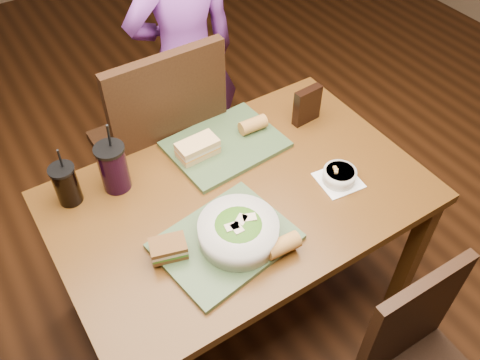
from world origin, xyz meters
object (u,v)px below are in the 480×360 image
Objects in this scene: sandwich_near at (168,248)px; dining_table at (240,210)px; diner at (185,60)px; baguette_far at (253,125)px; soup_bowl at (339,175)px; tray_near at (225,241)px; salad_bowl at (238,231)px; baguette_near at (283,245)px; cup_cola at (66,184)px; cup_berry at (113,167)px; tray_far at (225,145)px; sandwich_far at (198,148)px; chair_far at (163,142)px; chip_bag at (307,105)px.

dining_table is at bearing 17.72° from sandwich_near.
diner is 1.13m from sandwich_near.
dining_table is 11.92× the size of baguette_far.
soup_bowl is (0.09, -1.00, 0.04)m from diner.
salad_bowl reaches higher than tray_near.
cup_cola reaches higher than baguette_near.
cup_berry reaches higher than salad_bowl.
cup_berry is at bearing 176.03° from tray_far.
tray_near is 3.85× the size of baguette_far.
sandwich_near reaches higher than tray_near.
dining_table is 0.32m from baguette_near.
sandwich_far reaches higher than tray_near.
chair_far reaches higher than soup_bowl.
soup_bowl is 1.45× the size of baguette_near.
chair_far is 7.07× the size of sandwich_far.
tray_near is 2.61× the size of soup_bowl.
chip_bag is (0.95, -0.10, -0.00)m from cup_cola.
salad_bowl is 0.61m from cup_cola.
cup_berry is (-0.23, 0.45, 0.03)m from salad_bowl.
cup_cola is at bearing 152.81° from soup_bowl.
diner is 9.20× the size of soup_bowl.
baguette_near reaches higher than sandwich_near.
diner reaches higher than baguette_far.
sandwich_far is at bearing 72.74° from tray_near.
dining_table is at bearing 78.02° from diner.
dining_table is 3.10× the size of tray_far.
dining_table is at bearing 55.93° from salad_bowl.
diner reaches higher than soup_bowl.
salad_bowl is 2.32× the size of baguette_near.
tray_far is 0.45m from soup_bowl.
dining_table is at bearing -29.96° from cup_cola.
chair_far is at bearing 119.72° from soup_bowl.
salad_bowl is 1.66× the size of chip_bag.
soup_bowl is (0.33, -0.14, 0.12)m from dining_table.
salad_bowl reaches higher than tray_far.
soup_bowl reaches higher than tray_near.
cup_berry is (-0.57, 0.03, 0.05)m from baguette_far.
diner is 3.53× the size of tray_far.
cup_berry is at bearing 170.91° from chip_bag.
cup_cola reaches higher than chip_bag.
sandwich_near is 0.84× the size of chip_bag.
tray_far is at bearing 58.48° from tray_near.
chair_far is 0.71m from tray_near.
tray_far reaches higher than dining_table.
salad_bowl is at bearing -116.31° from tray_far.
sandwich_far is at bearing -6.46° from cup_cola.
chip_bag is (0.60, 0.35, 0.07)m from tray_near.
chair_far is at bearing 95.45° from dining_table.
cup_cola reaches higher than tray_far.
sandwich_far is 0.25m from baguette_far.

